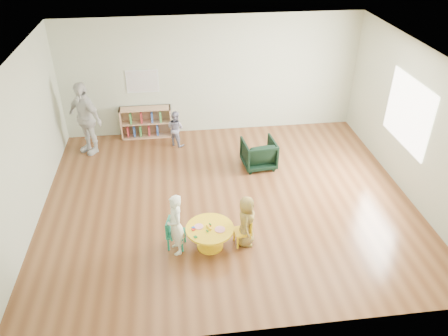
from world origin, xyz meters
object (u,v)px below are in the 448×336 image
object	(u,v)px
kid_chair_left	(174,232)
armchair	(259,153)
bookshelf	(146,122)
toddler	(176,128)
kid_chair_right	(244,230)
adult_caretaker	(85,118)
child_right	(246,221)
child_left	(175,225)
activity_table	(210,234)

from	to	relation	value
kid_chair_left	armchair	xyz separation A→B (m)	(1.88, 2.32, 0.02)
bookshelf	toddler	world-z (taller)	toddler
armchair	kid_chair_right	bearing A→B (deg)	68.01
kid_chair_left	adult_caretaker	xyz separation A→B (m)	(-1.82, 3.45, 0.54)
kid_chair_left	kid_chair_right	distance (m)	1.17
toddler	adult_caretaker	distance (m)	2.01
kid_chair_right	armchair	size ratio (longest dim) A/B	0.74
bookshelf	armchair	world-z (taller)	bookshelf
child_right	armchair	bearing A→B (deg)	-1.94
armchair	toddler	xyz separation A→B (m)	(-1.73, 1.18, 0.11)
kid_chair_right	child_right	distance (m)	0.19
armchair	child_left	world-z (taller)	child_left
activity_table	bookshelf	distance (m)	4.28
kid_chair_left	kid_chair_right	world-z (taller)	kid_chair_left
activity_table	toddler	size ratio (longest dim) A/B	0.93
child_left	adult_caretaker	world-z (taller)	adult_caretaker
child_right	adult_caretaker	bearing A→B (deg)	54.56
child_left	child_right	xyz separation A→B (m)	(1.16, 0.05, -0.08)
kid_chair_right	child_left	bearing A→B (deg)	85.05
child_right	kid_chair_right	bearing A→B (deg)	103.93
kid_chair_left	toddler	world-z (taller)	toddler
kid_chair_left	child_left	size ratio (longest dim) A/B	0.50
child_right	child_left	bearing A→B (deg)	106.41
child_left	toddler	world-z (taller)	child_left
kid_chair_left	child_left	xyz separation A→B (m)	(0.04, -0.12, 0.26)
bookshelf	adult_caretaker	world-z (taller)	adult_caretaker
kid_chair_right	child_right	size ratio (longest dim) A/B	0.55
child_right	toddler	xyz separation A→B (m)	(-1.05, 3.57, -0.04)
activity_table	child_right	size ratio (longest dim) A/B	0.86
bookshelf	child_right	size ratio (longest dim) A/B	1.29
kid_chair_right	child_right	world-z (taller)	child_right
child_right	toddler	size ratio (longest dim) A/B	1.09
bookshelf	toddler	size ratio (longest dim) A/B	1.41
kid_chair_right	armchair	bearing A→B (deg)	-23.94
bookshelf	adult_caretaker	xyz separation A→B (m)	(-1.27, -0.59, 0.47)
bookshelf	armchair	bearing A→B (deg)	-35.17
kid_chair_left	toddler	size ratio (longest dim) A/B	0.63
child_left	activity_table	bearing A→B (deg)	78.87
activity_table	toddler	xyz separation A→B (m)	(-0.44, 3.59, 0.15)
armchair	child_left	bearing A→B (deg)	47.50
child_right	adult_caretaker	size ratio (longest dim) A/B	0.56
child_left	child_right	bearing A→B (deg)	77.84
activity_table	kid_chair_left	xyz separation A→B (m)	(-0.59, 0.08, 0.01)
bookshelf	armchair	xyz separation A→B (m)	(2.43, -1.71, -0.05)
bookshelf	adult_caretaker	bearing A→B (deg)	-155.11
bookshelf	child_left	world-z (taller)	child_left
armchair	child_left	size ratio (longest dim) A/B	0.63
child_left	adult_caretaker	distance (m)	4.03
bookshelf	child_left	distance (m)	4.20
kid_chair_right	toddler	world-z (taller)	toddler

